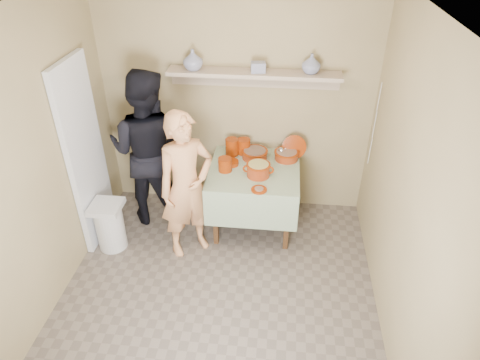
# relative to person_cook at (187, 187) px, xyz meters

# --- Properties ---
(ground) EXTENTS (3.50, 3.50, 0.00)m
(ground) POSITION_rel_person_cook_xyz_m (0.39, -0.80, -0.80)
(ground) COLOR #64584E
(ground) RESTS_ON ground
(tile_panel) EXTENTS (0.06, 0.70, 2.00)m
(tile_panel) POSITION_rel_person_cook_xyz_m (-1.07, 0.15, 0.20)
(tile_panel) COLOR silver
(tile_panel) RESTS_ON ground
(plate_stack_a) EXTENTS (0.15, 0.15, 0.20)m
(plate_stack_a) POSITION_rel_person_cook_xyz_m (0.36, 0.75, 0.06)
(plate_stack_a) COLOR #762003
(plate_stack_a) RESTS_ON serving_table
(plate_stack_b) EXTENTS (0.15, 0.15, 0.18)m
(plate_stack_b) POSITION_rel_person_cook_xyz_m (0.49, 0.80, 0.05)
(plate_stack_b) COLOR #762003
(plate_stack_b) RESTS_ON serving_table
(bowl_stack) EXTENTS (0.15, 0.15, 0.15)m
(bowl_stack) POSITION_rel_person_cook_xyz_m (0.33, 0.40, 0.04)
(bowl_stack) COLOR #762003
(bowl_stack) RESTS_ON serving_table
(empty_bowl) EXTENTS (0.16, 0.16, 0.05)m
(empty_bowl) POSITION_rel_person_cook_xyz_m (0.38, 0.53, -0.02)
(empty_bowl) COLOR #762003
(empty_bowl) RESTS_ON serving_table
(propped_lid) EXTENTS (0.27, 0.09, 0.27)m
(propped_lid) POSITION_rel_person_cook_xyz_m (1.06, 0.79, 0.08)
(propped_lid) COLOR #762003
(propped_lid) RESTS_ON serving_table
(vase_right) EXTENTS (0.22, 0.22, 0.20)m
(vase_right) POSITION_rel_person_cook_xyz_m (1.17, 0.83, 1.02)
(vase_right) COLOR navy
(vase_right) RESTS_ON wall_shelf
(vase_left) EXTENTS (0.28, 0.28, 0.21)m
(vase_left) POSITION_rel_person_cook_xyz_m (-0.04, 0.80, 1.03)
(vase_left) COLOR navy
(vase_left) RESTS_ON wall_shelf
(ceramic_box) EXTENTS (0.16, 0.13, 0.10)m
(ceramic_box) POSITION_rel_person_cook_xyz_m (0.63, 0.80, 0.97)
(ceramic_box) COLOR navy
(ceramic_box) RESTS_ON wall_shelf
(person_cook) EXTENTS (0.70, 0.65, 1.60)m
(person_cook) POSITION_rel_person_cook_xyz_m (0.00, 0.00, 0.00)
(person_cook) COLOR tan
(person_cook) RESTS_ON ground
(person_helper) EXTENTS (0.94, 0.76, 1.81)m
(person_helper) POSITION_rel_person_cook_xyz_m (-0.53, 0.51, 0.11)
(person_helper) COLOR black
(person_helper) RESTS_ON ground
(room_shell) EXTENTS (3.04, 3.54, 2.62)m
(room_shell) POSITION_rel_person_cook_xyz_m (0.39, -0.80, 0.81)
(room_shell) COLOR #9D8B60
(room_shell) RESTS_ON ground
(serving_table) EXTENTS (0.97, 0.97, 0.76)m
(serving_table) POSITION_rel_person_cook_xyz_m (0.64, 0.48, -0.16)
(serving_table) COLOR #4C2D16
(serving_table) RESTS_ON ground
(cazuela_meat_a) EXTENTS (0.30, 0.30, 0.10)m
(cazuela_meat_a) POSITION_rel_person_cook_xyz_m (0.63, 0.70, 0.02)
(cazuela_meat_a) COLOR maroon
(cazuela_meat_a) RESTS_ON serving_table
(cazuela_meat_b) EXTENTS (0.28, 0.28, 0.10)m
(cazuela_meat_b) POSITION_rel_person_cook_xyz_m (0.98, 0.72, 0.02)
(cazuela_meat_b) COLOR maroon
(cazuela_meat_b) RESTS_ON serving_table
(ladle) EXTENTS (0.08, 0.26, 0.19)m
(ladle) POSITION_rel_person_cook_xyz_m (0.92, 0.72, 0.07)
(ladle) COLOR silver
(ladle) RESTS_ON cazuela_meat_b
(cazuela_rice) EXTENTS (0.33, 0.25, 0.14)m
(cazuela_rice) POSITION_rel_person_cook_xyz_m (0.69, 0.34, 0.05)
(cazuela_rice) COLOR maroon
(cazuela_rice) RESTS_ON serving_table
(front_plate) EXTENTS (0.16, 0.16, 0.03)m
(front_plate) POSITION_rel_person_cook_xyz_m (0.72, 0.06, -0.03)
(front_plate) COLOR #762003
(front_plate) RESTS_ON serving_table
(wall_shelf) EXTENTS (1.80, 0.25, 0.21)m
(wall_shelf) POSITION_rel_person_cook_xyz_m (0.59, 0.85, 0.87)
(wall_shelf) COLOR tan
(wall_shelf) RESTS_ON room_shell
(trash_bin) EXTENTS (0.32, 0.32, 0.56)m
(trash_bin) POSITION_rel_person_cook_xyz_m (-0.86, -0.07, -0.52)
(trash_bin) COLOR silver
(trash_bin) RESTS_ON ground
(electrical_cord) EXTENTS (0.01, 0.05, 0.90)m
(electrical_cord) POSITION_rel_person_cook_xyz_m (1.86, 0.68, 0.45)
(electrical_cord) COLOR silver
(electrical_cord) RESTS_ON wall_shelf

